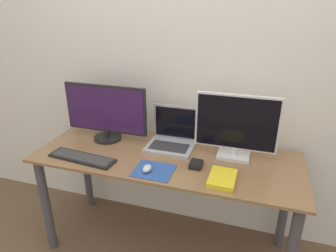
{
  "coord_description": "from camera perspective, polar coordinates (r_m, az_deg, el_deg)",
  "views": [
    {
      "loc": [
        0.52,
        -1.3,
        1.69
      ],
      "look_at": [
        -0.0,
        0.37,
        0.95
      ],
      "focal_mm": 32.0,
      "sensor_mm": 36.0,
      "label": 1
    }
  ],
  "objects": [
    {
      "name": "wall_back",
      "position": [
        2.12,
        2.84,
        11.03
      ],
      "size": [
        7.0,
        0.05,
        2.5
      ],
      "color": "silver",
      "rests_on": "ground_plane"
    },
    {
      "name": "desk",
      "position": [
        2.02,
        -0.36,
        -9.3
      ],
      "size": [
        1.71,
        0.64,
        0.76
      ],
      "color": "olive",
      "rests_on": "ground_plane"
    },
    {
      "name": "monitor_left",
      "position": [
        2.14,
        -11.78,
        2.55
      ],
      "size": [
        0.6,
        0.2,
        0.4
      ],
      "color": "black",
      "rests_on": "desk"
    },
    {
      "name": "monitor_right",
      "position": [
        1.89,
        12.85,
        -0.01
      ],
      "size": [
        0.51,
        0.14,
        0.42
      ],
      "color": "silver",
      "rests_on": "desk"
    },
    {
      "name": "laptop",
      "position": [
        2.06,
        0.82,
        -1.99
      ],
      "size": [
        0.31,
        0.26,
        0.26
      ],
      "color": "#ADADB2",
      "rests_on": "desk"
    },
    {
      "name": "keyboard",
      "position": [
        1.98,
        -16.04,
        -5.85
      ],
      "size": [
        0.45,
        0.16,
        0.02
      ],
      "color": "black",
      "rests_on": "desk"
    },
    {
      "name": "mousepad",
      "position": [
        1.79,
        -2.72,
        -8.47
      ],
      "size": [
        0.23,
        0.2,
        0.0
      ],
      "color": "#2D519E",
      "rests_on": "desk"
    },
    {
      "name": "mouse",
      "position": [
        1.77,
        -4.0,
        -8.07
      ],
      "size": [
        0.05,
        0.08,
        0.04
      ],
      "color": "silver",
      "rests_on": "mousepad"
    },
    {
      "name": "book",
      "position": [
        1.72,
        10.31,
        -9.77
      ],
      "size": [
        0.15,
        0.21,
        0.03
      ],
      "color": "yellow",
      "rests_on": "desk"
    },
    {
      "name": "power_brick",
      "position": [
        1.82,
        5.38,
        -7.3
      ],
      "size": [
        0.07,
        0.09,
        0.03
      ],
      "color": "black",
      "rests_on": "desk"
    }
  ]
}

